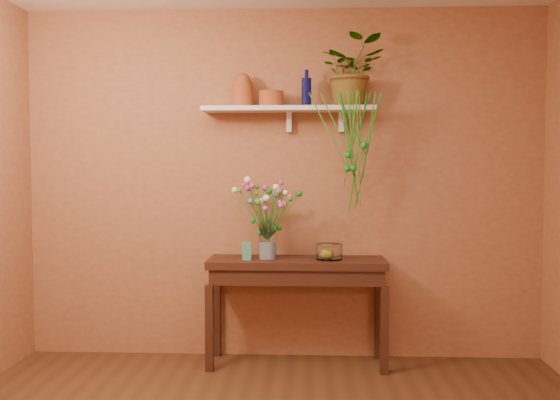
% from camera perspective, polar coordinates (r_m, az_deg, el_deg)
% --- Properties ---
extents(room, '(4.04, 4.04, 2.70)m').
position_cam_1_polar(room, '(2.81, -1.45, 0.38)').
color(room, '#4E2D19').
rests_on(room, ground).
extents(sideboard, '(1.32, 0.42, 0.80)m').
position_cam_1_polar(sideboard, '(4.64, 1.57, -6.87)').
color(sideboard, '#391D13').
rests_on(sideboard, ground).
extents(wall_shelf, '(1.30, 0.24, 0.19)m').
position_cam_1_polar(wall_shelf, '(4.70, 0.93, 8.34)').
color(wall_shelf, white).
rests_on(wall_shelf, room).
extents(terracotta_jug, '(0.17, 0.17, 0.25)m').
position_cam_1_polar(terracotta_jug, '(4.72, -3.47, 10.05)').
color(terracotta_jug, '#9E4F24').
rests_on(terracotta_jug, wall_shelf).
extents(terracotta_pot, '(0.23, 0.23, 0.11)m').
position_cam_1_polar(terracotta_pot, '(4.71, -0.82, 9.30)').
color(terracotta_pot, '#9E4F24').
rests_on(terracotta_pot, wall_shelf).
extents(blue_bottle, '(0.08, 0.08, 0.27)m').
position_cam_1_polar(blue_bottle, '(4.69, 2.46, 9.98)').
color(blue_bottle, '#090B3D').
rests_on(blue_bottle, wall_shelf).
extents(spider_plant, '(0.49, 0.43, 0.52)m').
position_cam_1_polar(spider_plant, '(4.75, 6.66, 11.67)').
color(spider_plant, '#177A19').
rests_on(spider_plant, wall_shelf).
extents(plant_fronds, '(0.54, 0.35, 0.88)m').
position_cam_1_polar(plant_fronds, '(4.52, 6.80, 4.94)').
color(plant_fronds, '#177A19').
rests_on(plant_fronds, wall_shelf).
extents(glass_vase, '(0.13, 0.13, 0.27)m').
position_cam_1_polar(glass_vase, '(4.60, -1.16, -4.03)').
color(glass_vase, white).
rests_on(glass_vase, sideboard).
extents(bouquet, '(0.54, 0.46, 0.48)m').
position_cam_1_polar(bouquet, '(4.57, -1.24, -0.15)').
color(bouquet, '#386B28').
rests_on(bouquet, glass_vase).
extents(glass_bowl, '(0.20, 0.20, 0.12)m').
position_cam_1_polar(glass_bowl, '(4.59, 4.55, -4.83)').
color(glass_bowl, white).
rests_on(glass_bowl, sideboard).
extents(lemon, '(0.08, 0.08, 0.08)m').
position_cam_1_polar(lemon, '(4.59, 4.38, -4.94)').
color(lemon, yellow).
rests_on(lemon, glass_bowl).
extents(carton, '(0.07, 0.05, 0.13)m').
position_cam_1_polar(carton, '(4.56, -3.10, -4.74)').
color(carton, teal).
rests_on(carton, sideboard).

